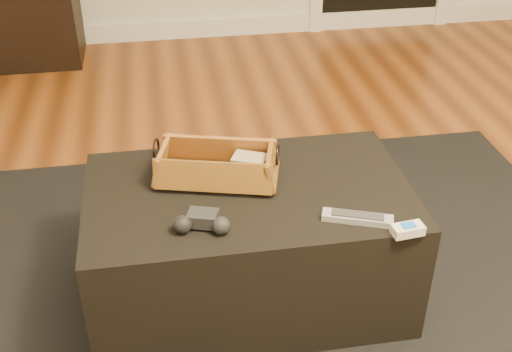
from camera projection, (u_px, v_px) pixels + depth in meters
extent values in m
cube|color=brown|center=(260.00, 342.00, 2.02)|extent=(5.00, 5.50, 0.01)
cube|color=white|center=(190.00, 29.00, 4.26)|extent=(5.00, 0.04, 0.12)
cube|color=black|center=(252.00, 303.00, 2.16)|extent=(2.60, 2.00, 0.01)
cube|color=black|center=(249.00, 243.00, 2.08)|extent=(1.00, 0.60, 0.42)
cube|color=black|center=(210.00, 175.00, 2.00)|extent=(0.20, 0.08, 0.02)
cube|color=tan|center=(250.00, 164.00, 2.01)|extent=(0.12, 0.11, 0.06)
cube|color=brown|center=(217.00, 177.00, 2.02)|extent=(0.36, 0.24, 0.01)
cube|color=#A56125|center=(220.00, 149.00, 2.06)|extent=(0.36, 0.13, 0.10)
cube|color=brown|center=(212.00, 177.00, 1.92)|extent=(0.36, 0.13, 0.10)
cube|color=#966322|center=(273.00, 165.00, 1.97)|extent=(0.08, 0.18, 0.10)
cube|color=#A96926|center=(162.00, 160.00, 2.00)|extent=(0.08, 0.18, 0.10)
torus|color=black|center=(277.00, 155.00, 1.95)|extent=(0.03, 0.07, 0.07)
torus|color=black|center=(156.00, 149.00, 1.98)|extent=(0.03, 0.07, 0.07)
cube|color=black|center=(203.00, 218.00, 1.80)|extent=(0.10, 0.08, 0.04)
sphere|color=black|center=(182.00, 225.00, 1.78)|extent=(0.06, 0.06, 0.05)
sphere|color=black|center=(221.00, 226.00, 1.77)|extent=(0.06, 0.06, 0.05)
cube|color=#A1A5A9|center=(357.00, 218.00, 1.83)|extent=(0.21, 0.11, 0.02)
cube|color=#303033|center=(358.00, 215.00, 1.82)|extent=(0.15, 0.08, 0.00)
cube|color=silver|center=(408.00, 230.00, 1.77)|extent=(0.09, 0.05, 0.03)
cube|color=blue|center=(409.00, 225.00, 1.77)|extent=(0.04, 0.03, 0.01)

